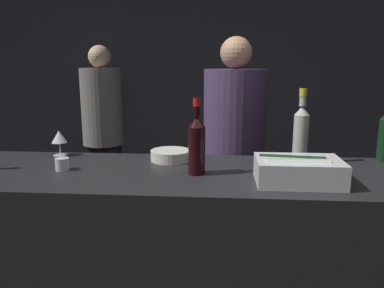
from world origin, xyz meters
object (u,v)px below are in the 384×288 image
(bowl_white, at_px, (171,155))
(rose_wine_bottle, at_px, (301,132))
(red_wine_bottle_tall, at_px, (197,143))
(ice_bin_with_bottles, at_px, (298,170))
(person_blond_tee, at_px, (103,127))
(wine_glass, at_px, (59,138))
(candle_votive, at_px, (62,164))
(person_in_hoodie, at_px, (234,153))

(bowl_white, height_order, rose_wine_bottle, rose_wine_bottle)
(red_wine_bottle_tall, xyz_separation_m, rose_wine_bottle, (0.48, 0.22, 0.02))
(ice_bin_with_bottles, xyz_separation_m, person_blond_tee, (-1.45, 2.03, -0.18))
(rose_wine_bottle, bearing_deg, ice_bin_with_bottles, -102.77)
(wine_glass, height_order, rose_wine_bottle, rose_wine_bottle)
(wine_glass, relative_size, red_wine_bottle_tall, 0.40)
(red_wine_bottle_tall, xyz_separation_m, person_blond_tee, (-1.04, 1.94, -0.26))
(wine_glass, relative_size, candle_votive, 2.13)
(ice_bin_with_bottles, relative_size, rose_wine_bottle, 0.94)
(person_in_hoodie, bearing_deg, rose_wine_bottle, 5.19)
(bowl_white, relative_size, rose_wine_bottle, 0.55)
(ice_bin_with_bottles, height_order, person_in_hoodie, person_in_hoodie)
(ice_bin_with_bottles, xyz_separation_m, wine_glass, (-1.15, 0.38, 0.04))
(candle_votive, bearing_deg, bowl_white, 24.45)
(wine_glass, distance_m, person_in_hoodie, 1.17)
(person_in_hoodie, height_order, person_blond_tee, person_in_hoodie)
(bowl_white, xyz_separation_m, person_blond_tee, (-0.89, 1.71, -0.15))
(ice_bin_with_bottles, bearing_deg, red_wine_bottle_tall, 167.05)
(ice_bin_with_bottles, height_order, rose_wine_bottle, rose_wine_bottle)
(rose_wine_bottle, height_order, person_blond_tee, person_blond_tee)
(bowl_white, relative_size, candle_votive, 3.20)
(ice_bin_with_bottles, distance_m, candle_votive, 1.03)
(wine_glass, distance_m, rose_wine_bottle, 1.22)
(candle_votive, distance_m, red_wine_bottle_tall, 0.62)
(bowl_white, xyz_separation_m, rose_wine_bottle, (0.63, -0.01, 0.13))
(candle_votive, bearing_deg, rose_wine_bottle, 10.45)
(ice_bin_with_bottles, bearing_deg, candle_votive, 173.88)
(red_wine_bottle_tall, xyz_separation_m, person_in_hoodie, (0.20, 0.96, -0.27))
(candle_votive, bearing_deg, red_wine_bottle_tall, -1.40)
(bowl_white, bearing_deg, person_blond_tee, 117.54)
(bowl_white, bearing_deg, candle_votive, -155.55)
(ice_bin_with_bottles, relative_size, red_wine_bottle_tall, 1.02)
(candle_votive, height_order, person_blond_tee, person_blond_tee)
(rose_wine_bottle, xyz_separation_m, person_blond_tee, (-1.52, 1.72, -0.28))
(wine_glass, bearing_deg, person_in_hoodie, 35.96)
(red_wine_bottle_tall, height_order, person_in_hoodie, person_in_hoodie)
(wine_glass, height_order, candle_votive, wine_glass)
(bowl_white, height_order, person_blond_tee, person_blond_tee)
(candle_votive, xyz_separation_m, person_in_hoodie, (0.81, 0.94, -0.16))
(wine_glass, distance_m, red_wine_bottle_tall, 0.79)
(wine_glass, height_order, person_blond_tee, person_blond_tee)
(wine_glass, xyz_separation_m, candle_votive, (0.13, -0.27, -0.07))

